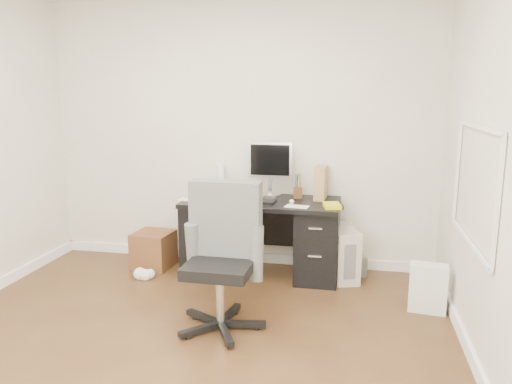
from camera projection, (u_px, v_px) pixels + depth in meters
ground at (174, 354)px, 3.45m from camera, size 4.00×4.00×0.00m
room_shell at (172, 112)px, 3.14m from camera, size 4.02×4.02×2.71m
desk at (261, 235)px, 4.90m from camera, size 1.50×0.70×0.75m
loose_papers at (240, 200)px, 4.82m from camera, size 1.10×0.60×0.00m
lcd_monitor at (270, 169)px, 4.97m from camera, size 0.44×0.25×0.56m
keyboard at (252, 201)px, 4.74m from camera, size 0.47×0.20×0.03m
computer_mouse at (292, 202)px, 4.64m from camera, size 0.05×0.05×0.05m
travel_mug at (214, 190)px, 4.78m from camera, size 0.12×0.12×0.20m
white_binder at (220, 180)px, 5.12m from camera, size 0.19×0.27×0.29m
magazine_file at (321, 183)px, 4.86m from camera, size 0.15×0.28×0.32m
pen_cup at (298, 186)px, 4.91m from camera, size 0.12×0.12×0.24m
yellow_book at (333, 206)px, 4.52m from camera, size 0.20×0.23×0.04m
paper_remote at (245, 206)px, 4.55m from camera, size 0.27×0.24×0.02m
office_chair at (220, 259)px, 3.71m from camera, size 0.64×0.64×1.12m
pc_tower at (342, 253)px, 4.82m from camera, size 0.37×0.55×0.50m
shopping_bag at (428, 288)px, 4.09m from camera, size 0.32×0.25×0.40m
wicker_basket at (154, 250)px, 5.14m from camera, size 0.40×0.40×0.37m
desk_printer at (347, 264)px, 4.95m from camera, size 0.40×0.37×0.19m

